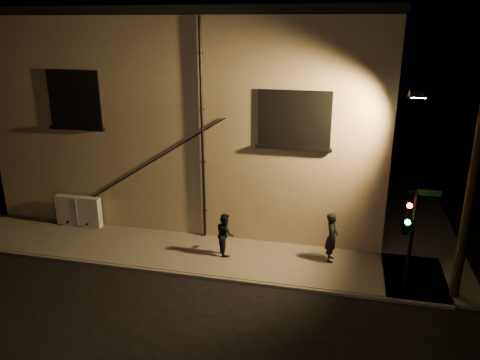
% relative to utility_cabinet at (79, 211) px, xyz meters
% --- Properties ---
extents(ground, '(90.00, 90.00, 0.00)m').
position_rel_utility_cabinet_xyz_m(ground, '(7.21, -2.70, -0.76)').
color(ground, black).
extents(sidewalk, '(21.00, 16.00, 0.12)m').
position_rel_utility_cabinet_xyz_m(sidewalk, '(8.44, 1.69, -0.70)').
color(sidewalk, '#5A5651').
rests_on(sidewalk, ground).
extents(building, '(16.20, 12.23, 8.80)m').
position_rel_utility_cabinet_xyz_m(building, '(4.21, 6.29, 3.64)').
color(building, tan).
rests_on(building, ground).
extents(utility_cabinet, '(1.95, 0.33, 1.28)m').
position_rel_utility_cabinet_xyz_m(utility_cabinet, '(0.00, 0.00, 0.00)').
color(utility_cabinet, '#BAB6B1').
rests_on(utility_cabinet, sidewalk).
extents(pedestrian_a, '(0.45, 0.67, 1.81)m').
position_rel_utility_cabinet_xyz_m(pedestrian_a, '(10.40, -0.71, 0.27)').
color(pedestrian_a, black).
rests_on(pedestrian_a, sidewalk).
extents(pedestrian_b, '(0.89, 0.96, 1.57)m').
position_rel_utility_cabinet_xyz_m(pedestrian_b, '(6.60, -1.06, 0.15)').
color(pedestrian_b, black).
rests_on(pedestrian_b, sidewalk).
extents(traffic_signal, '(1.26, 1.98, 3.36)m').
position_rel_utility_cabinet_xyz_m(traffic_signal, '(12.63, -2.14, 1.62)').
color(traffic_signal, black).
rests_on(traffic_signal, sidewalk).
extents(streetlamp_pole, '(2.02, 1.38, 6.74)m').
position_rel_utility_cabinet_xyz_m(streetlamp_pole, '(14.17, -2.07, 2.85)').
color(streetlamp_pole, black).
rests_on(streetlamp_pole, ground).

